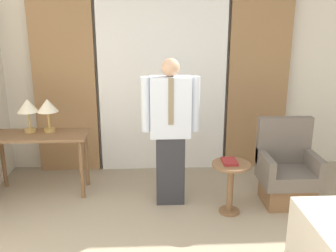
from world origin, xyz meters
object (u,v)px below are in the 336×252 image
Objects in this scene: table_lamp_right at (48,107)px; person at (170,128)px; table_lamp_left at (28,107)px; armchair at (287,173)px; side_table at (231,180)px; desk at (39,144)px; book at (230,161)px.

table_lamp_right is 1.49m from person.
table_lamp_left is 1.71m from person.
table_lamp_left is 0.41× the size of armchair.
side_table is (-0.69, -0.22, 0.04)m from armchair.
armchair reaches higher than desk.
person is (1.53, -0.33, 0.28)m from desk.
table_lamp_left is at bearing 180.00° from table_lamp_right.
table_lamp_left is 1.90× the size of book.
person is (1.65, -0.43, -0.14)m from table_lamp_left.
person reaches higher than book.
table_lamp_left is 1.00× the size of table_lamp_right.
table_lamp_right is (0.23, 0.00, 0.00)m from table_lamp_left.
side_table is (0.63, -0.27, -0.51)m from person.
table_lamp_left reaches higher than desk.
table_lamp_right is 1.90× the size of book.
table_lamp_left is 0.23m from table_lamp_right.
person is 0.85m from side_table.
person is 0.73m from book.
table_lamp_left is at bearing 163.38° from book.
book is at bearing -164.32° from armchair.
armchair is (1.32, -0.05, -0.55)m from person.
table_lamp_left is 3.08m from armchair.
person is at bearing 158.04° from book.
armchair is 1.68× the size of side_table.
armchair is (2.74, -0.48, -0.69)m from table_lamp_right.
armchair is 4.60× the size of book.
desk reaches higher than side_table.
armchair is (2.97, -0.48, -0.69)m from table_lamp_left.
person is 2.88× the size of side_table.
desk is 2.87× the size of table_lamp_right.
side_table is 0.20m from book.
book is (2.03, -0.67, -0.45)m from table_lamp_right.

